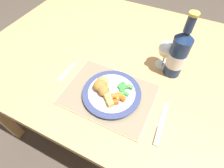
{
  "coord_description": "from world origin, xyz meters",
  "views": [
    {
      "loc": [
        0.22,
        -0.63,
        1.35
      ],
      "look_at": [
        0.03,
        -0.23,
        0.78
      ],
      "focal_mm": 28.0,
      "sensor_mm": 36.0,
      "label": 1
    }
  ],
  "objects_px": {
    "dinner_plate": "(112,93)",
    "bottle": "(178,54)",
    "table_knife": "(160,127)",
    "fork": "(66,73)",
    "dining_table": "(126,66)",
    "wine_glass": "(167,50)"
  },
  "relations": [
    {
      "from": "dinner_plate",
      "to": "bottle",
      "type": "xyz_separation_m",
      "value": [
        0.19,
        0.24,
        0.1
      ]
    },
    {
      "from": "dinner_plate",
      "to": "table_knife",
      "type": "height_order",
      "value": "dinner_plate"
    },
    {
      "from": "dinner_plate",
      "to": "fork",
      "type": "distance_m",
      "value": 0.25
    },
    {
      "from": "dining_table",
      "to": "wine_glass",
      "type": "height_order",
      "value": "wine_glass"
    },
    {
      "from": "table_knife",
      "to": "fork",
      "type": "bearing_deg",
      "value": 172.01
    },
    {
      "from": "table_knife",
      "to": "bottle",
      "type": "xyz_separation_m",
      "value": [
        -0.03,
        0.29,
        0.11
      ]
    },
    {
      "from": "dinner_plate",
      "to": "dining_table",
      "type": "bearing_deg",
      "value": 98.93
    },
    {
      "from": "fork",
      "to": "table_knife",
      "type": "distance_m",
      "value": 0.48
    },
    {
      "from": "dining_table",
      "to": "bottle",
      "type": "distance_m",
      "value": 0.3
    },
    {
      "from": "dinner_plate",
      "to": "wine_glass",
      "type": "relative_size",
      "value": 1.81
    },
    {
      "from": "fork",
      "to": "wine_glass",
      "type": "height_order",
      "value": "wine_glass"
    },
    {
      "from": "dinner_plate",
      "to": "table_knife",
      "type": "relative_size",
      "value": 1.3
    },
    {
      "from": "table_knife",
      "to": "wine_glass",
      "type": "xyz_separation_m",
      "value": [
        -0.08,
        0.32,
        0.09
      ]
    },
    {
      "from": "table_knife",
      "to": "bottle",
      "type": "bearing_deg",
      "value": 96.49
    },
    {
      "from": "fork",
      "to": "wine_glass",
      "type": "xyz_separation_m",
      "value": [
        0.39,
        0.25,
        0.09
      ]
    },
    {
      "from": "wine_glass",
      "to": "dinner_plate",
      "type": "bearing_deg",
      "value": -117.38
    },
    {
      "from": "dining_table",
      "to": "wine_glass",
      "type": "relative_size",
      "value": 11.0
    },
    {
      "from": "dining_table",
      "to": "dinner_plate",
      "type": "distance_m",
      "value": 0.28
    },
    {
      "from": "fork",
      "to": "wine_glass",
      "type": "bearing_deg",
      "value": 33.04
    },
    {
      "from": "wine_glass",
      "to": "bottle",
      "type": "relative_size",
      "value": 0.45
    },
    {
      "from": "fork",
      "to": "dinner_plate",
      "type": "bearing_deg",
      "value": -4.31
    },
    {
      "from": "wine_glass",
      "to": "bottle",
      "type": "distance_m",
      "value": 0.06
    }
  ]
}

